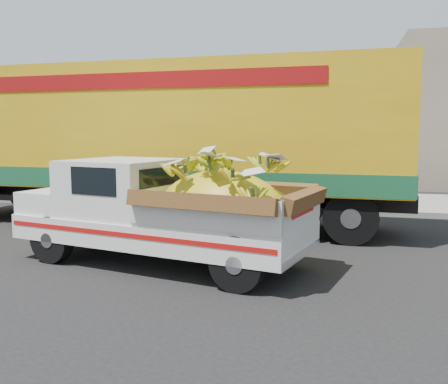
# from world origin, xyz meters

# --- Properties ---
(ground) EXTENTS (100.00, 100.00, 0.00)m
(ground) POSITION_xyz_m (0.00, 0.00, 0.00)
(ground) COLOR black
(ground) RESTS_ON ground
(curb) EXTENTS (60.00, 0.25, 0.15)m
(curb) POSITION_xyz_m (0.00, 6.24, 0.07)
(curb) COLOR gray
(curb) RESTS_ON ground
(sidewalk) EXTENTS (60.00, 4.00, 0.14)m
(sidewalk) POSITION_xyz_m (0.00, 8.34, 0.07)
(sidewalk) COLOR gray
(sidewalk) RESTS_ON ground
(building_left) EXTENTS (18.00, 6.00, 5.00)m
(building_left) POSITION_xyz_m (-8.00, 14.24, 2.50)
(building_left) COLOR gray
(building_left) RESTS_ON ground
(pickup_truck) EXTENTS (5.35, 2.98, 1.78)m
(pickup_truck) POSITION_xyz_m (2.09, 0.18, 0.95)
(pickup_truck) COLOR black
(pickup_truck) RESTS_ON ground
(semi_trailer) EXTENTS (12.04, 3.20, 3.80)m
(semi_trailer) POSITION_xyz_m (0.31, 3.79, 2.12)
(semi_trailer) COLOR black
(semi_trailer) RESTS_ON ground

